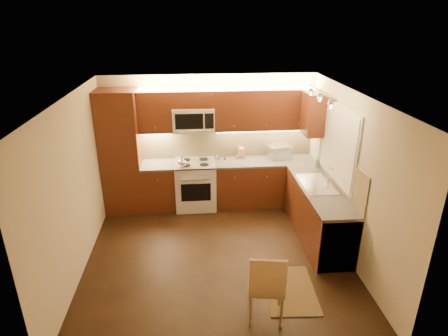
{
  "coord_description": "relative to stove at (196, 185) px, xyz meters",
  "views": [
    {
      "loc": [
        -0.34,
        -4.94,
        3.52
      ],
      "look_at": [
        0.15,
        0.55,
        1.25
      ],
      "focal_mm": 30.22,
      "sensor_mm": 36.0,
      "label": 1
    }
  ],
  "objects": [
    {
      "name": "wall_right",
      "position": [
        2.3,
        -1.68,
        0.79
      ],
      "size": [
        0.01,
        4.0,
        2.5
      ],
      "primitive_type": "cube",
      "color": "#BCAD8A",
      "rests_on": "ground"
    },
    {
      "name": "kettle",
      "position": [
        -0.23,
        -0.2,
        0.56
      ],
      "size": [
        0.21,
        0.21,
        0.2
      ],
      "primitive_type": null,
      "rotation": [
        0.0,
        0.0,
        -0.24
      ],
      "color": "silver",
      "rests_on": "stove"
    },
    {
      "name": "microwave",
      "position": [
        0.0,
        0.14,
        1.26
      ],
      "size": [
        0.76,
        0.38,
        0.44
      ],
      "primitive_type": null,
      "color": "silver",
      "rests_on": "wall_back"
    },
    {
      "name": "toaster_oven",
      "position": [
        1.64,
        0.16,
        0.57
      ],
      "size": [
        0.49,
        0.41,
        0.25
      ],
      "primitive_type": "cube",
      "rotation": [
        0.0,
        0.0,
        0.27
      ],
      "color": "silver",
      "rests_on": "counter_back_right"
    },
    {
      "name": "backsplash_back",
      "position": [
        0.65,
        0.31,
        0.74
      ],
      "size": [
        3.3,
        0.02,
        0.6
      ],
      "primitive_type": "cube",
      "color": "tan",
      "rests_on": "wall_back"
    },
    {
      "name": "spice_jar_a",
      "position": [
        0.44,
        0.18,
        0.49
      ],
      "size": [
        0.06,
        0.06,
        0.1
      ],
      "primitive_type": "cylinder",
      "rotation": [
        0.0,
        0.0,
        0.42
      ],
      "color": "silver",
      "rests_on": "counter_back_right"
    },
    {
      "name": "spice_jar_d",
      "position": [
        0.81,
        0.15,
        0.48
      ],
      "size": [
        0.06,
        0.06,
        0.08
      ],
      "primitive_type": "cylinder",
      "rotation": [
        0.0,
        0.0,
        -0.38
      ],
      "color": "#A07030",
      "rests_on": "counter_back_right"
    },
    {
      "name": "window_frame",
      "position": [
        2.29,
        -1.12,
        1.14
      ],
      "size": [
        0.03,
        1.44,
        1.24
      ],
      "primitive_type": "cube",
      "color": "silver",
      "rests_on": "wall_right"
    },
    {
      "name": "backsplash_right",
      "position": [
        2.29,
        -1.28,
        0.74
      ],
      "size": [
        0.02,
        2.0,
        0.6
      ],
      "primitive_type": "cube",
      "color": "tan",
      "rests_on": "wall_right"
    },
    {
      "name": "wall_back",
      "position": [
        0.3,
        0.32,
        0.79
      ],
      "size": [
        4.0,
        0.01,
        2.5
      ],
      "primitive_type": "cube",
      "color": "#BCAD8A",
      "rests_on": "ground"
    },
    {
      "name": "counter_back_left",
      "position": [
        -0.69,
        0.02,
        0.42
      ],
      "size": [
        0.62,
        0.6,
        0.04
      ],
      "primitive_type": "cube",
      "color": "#3E3C39",
      "rests_on": "base_cab_back_left"
    },
    {
      "name": "knife_block",
      "position": [
        0.91,
        0.22,
        0.54
      ],
      "size": [
        0.13,
        0.17,
        0.21
      ],
      "primitive_type": "cube",
      "rotation": [
        0.0,
        0.0,
        0.24
      ],
      "color": "olive",
      "rests_on": "counter_back_right"
    },
    {
      "name": "spice_jar_c",
      "position": [
        0.48,
        0.18,
        0.48
      ],
      "size": [
        0.05,
        0.05,
        0.09
      ],
      "primitive_type": "cylinder",
      "rotation": [
        0.0,
        0.0,
        -0.11
      ],
      "color": "silver",
      "rests_on": "counter_back_right"
    },
    {
      "name": "wall_left",
      "position": [
        -1.7,
        -1.68,
        0.79
      ],
      "size": [
        0.01,
        4.0,
        2.5
      ],
      "primitive_type": "cube",
      "color": "#BCAD8A",
      "rests_on": "ground"
    },
    {
      "name": "window_blinds",
      "position": [
        2.27,
        -1.12,
        1.14
      ],
      "size": [
        0.02,
        1.36,
        1.16
      ],
      "primitive_type": "cube",
      "color": "silver",
      "rests_on": "wall_right"
    },
    {
      "name": "upper_cab_right_corner",
      "position": [
        2.12,
        -0.28,
        1.42
      ],
      "size": [
        0.35,
        0.5,
        0.75
      ],
      "primitive_type": "cube",
      "color": "#4B1D10",
      "rests_on": "wall_right"
    },
    {
      "name": "floor",
      "position": [
        0.3,
        -1.68,
        -0.46
      ],
      "size": [
        4.0,
        4.0,
        0.01
      ],
      "primitive_type": "cube",
      "color": "black",
      "rests_on": "ground"
    },
    {
      "name": "pantry",
      "position": [
        -1.35,
        0.02,
        0.69
      ],
      "size": [
        0.7,
        0.6,
        2.3
      ],
      "primitive_type": "cube",
      "color": "#4B1D10",
      "rests_on": "floor"
    },
    {
      "name": "wall_front",
      "position": [
        0.3,
        -3.67,
        0.79
      ],
      "size": [
        4.0,
        0.01,
        2.5
      ],
      "primitive_type": "cube",
      "color": "#BCAD8A",
      "rests_on": "ground"
    },
    {
      "name": "ceiling",
      "position": [
        0.3,
        -1.68,
        2.04
      ],
      "size": [
        4.0,
        4.0,
        0.01
      ],
      "primitive_type": "cube",
      "color": "beige",
      "rests_on": "ground"
    },
    {
      "name": "upper_cab_back_left",
      "position": [
        -0.69,
        0.15,
        1.42
      ],
      "size": [
        0.62,
        0.35,
        0.75
      ],
      "primitive_type": "cube",
      "color": "#4B1D10",
      "rests_on": "wall_back"
    },
    {
      "name": "counter_right",
      "position": [
        2.0,
        -1.28,
        0.42
      ],
      "size": [
        0.6,
        2.0,
        0.04
      ],
      "primitive_type": "cube",
      "color": "#3E3C39",
      "rests_on": "base_cab_right"
    },
    {
      "name": "sink",
      "position": [
        2.0,
        -1.12,
        0.52
      ],
      "size": [
        0.52,
        0.86,
        0.15
      ],
      "primitive_type": null,
      "color": "silver",
      "rests_on": "counter_right"
    },
    {
      "name": "stove",
      "position": [
        0.0,
        0.0,
        0.0
      ],
      "size": [
        0.76,
        0.65,
        0.92
      ],
      "primitive_type": null,
      "color": "silver",
      "rests_on": "floor"
    },
    {
      "name": "rug",
      "position": [
        1.23,
        -2.58,
        -0.45
      ],
      "size": [
        0.73,
        1.04,
        0.01
      ],
      "primitive_type": "cube",
      "rotation": [
        0.0,
        0.0,
        -0.06
      ],
      "color": "black",
      "rests_on": "floor"
    },
    {
      "name": "track_light_bar",
      "position": [
        1.85,
        -1.27,
        2.0
      ],
      "size": [
        0.04,
        1.2,
        0.03
      ],
      "primitive_type": "cube",
      "color": "silver",
      "rests_on": "ceiling"
    },
    {
      "name": "dining_chair",
      "position": [
        0.8,
        -2.99,
        0.03
      ],
      "size": [
        0.49,
        0.49,
        0.97
      ],
      "primitive_type": null,
      "rotation": [
        0.0,
        0.0,
        -0.16
      ],
      "color": "olive",
      "rests_on": "floor"
    },
    {
      "name": "soap_bottle",
      "position": [
        2.24,
        -0.34,
        0.54
      ],
      "size": [
        0.1,
        0.1,
        0.21
      ],
      "primitive_type": "imported",
      "rotation": [
        0.0,
        0.0,
        0.1
      ],
      "color": "#AFAFB4",
      "rests_on": "counter_right"
    },
    {
      "name": "base_cab_back_left",
      "position": [
        -0.69,
        0.02,
        -0.03
      ],
      "size": [
        0.62,
        0.6,
        0.86
      ],
      "primitive_type": "cube",
      "color": "#4B1D10",
      "rests_on": "floor"
    },
    {
      "name": "spice_jar_b",
      "position": [
        0.58,
        0.14,
        0.49
      ],
      "size": [
        0.06,
        0.06,
        0.09
      ],
      "primitive_type": "cylinder",
      "rotation": [
        0.0,
        0.0,
        -0.42
      ],
      "color": "brown",
      "rests_on": "counter_back_right"
    },
    {
      "name": "dishwasher",
      "position": [
        2.0,
        -1.98,
        -0.03
      ],
      "size": [
        0.58,
        0.6,
        0.84
      ],
      "primitive_type": "cube",
      "color": "silver",
      "rests_on": "floor"
    },
    {
      "name": "upper_cab_back_right",
      "position": [
        1.34,
        0.15,
        1.42
      ],
      "size": [
        1.92,
        0.35,
        0.75
      ],
      "primitive_type": "cube",
      "color": "#4B1D10",
      "rests_on": "wall_back"
    },
    {
      "name": "faucet",
      "position": [
        2.18,
        -1.12,
        0.59
      ],
      "size": [
        0.2,
        0.04,
        0.3
      ],
      "primitive_type": null,
      "color": "silver",
      "rests_on": "counter_right"
    },
    {
      "name": "base_cab_back_right",
      "position": [
        1.34,
        0.02,
        -0.03
      ],
      "size": [
        1.92,
        0.6,
        0.86
      ],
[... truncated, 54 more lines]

